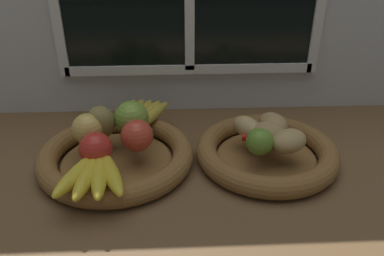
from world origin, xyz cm
name	(u,v)px	position (x,y,z in cm)	size (l,w,h in cm)	color
ground_plane	(195,173)	(0.00, 0.00, -1.50)	(140.00, 90.00, 3.00)	brown
back_wall	(189,5)	(0.00, 29.77, 27.88)	(140.00, 4.60, 55.00)	silver
fruit_bowl_left	(116,156)	(-16.71, 2.05, 2.03)	(32.91, 32.91, 4.41)	brown
fruit_bowl_right	(266,152)	(15.50, 2.05, 2.03)	(30.48, 30.48, 4.41)	brown
apple_red_right	(137,136)	(-11.87, 0.56, 7.73)	(6.64, 6.64, 6.64)	#CC422D
apple_green_back	(131,118)	(-13.58, 7.54, 8.22)	(7.62, 7.62, 7.62)	#7AA338
apple_red_front	(96,148)	(-19.44, -3.76, 7.61)	(6.41, 6.41, 6.41)	red
apple_golden_left	(88,129)	(-22.40, 3.94, 7.73)	(6.64, 6.64, 6.64)	#DBB756
pear_brown	(101,122)	(-19.99, 6.03, 8.11)	(6.03, 6.01, 7.40)	olive
banana_bunch_front	(95,172)	(-18.88, -9.32, 5.90)	(14.04, 16.71, 2.99)	gold
banana_bunch_back	(141,116)	(-12.07, 13.37, 5.80)	(11.22, 17.91, 2.79)	gold
potato_oblong	(248,127)	(11.69, 5.02, 6.61)	(8.17, 4.54, 4.41)	tan
potato_large	(268,133)	(15.50, 2.05, 6.77)	(7.52, 5.52, 4.73)	#A38451
potato_small	(289,141)	(18.89, -1.34, 6.76)	(7.78, 5.93, 4.71)	tan
potato_back	(273,124)	(17.62, 6.71, 6.53)	(7.77, 5.75, 4.25)	#A38451
lime_near	(260,142)	(12.76, -2.06, 7.18)	(5.54, 5.54, 5.54)	olive
chili_pepper	(275,139)	(17.03, 1.96, 5.37)	(1.93, 1.93, 13.95)	red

